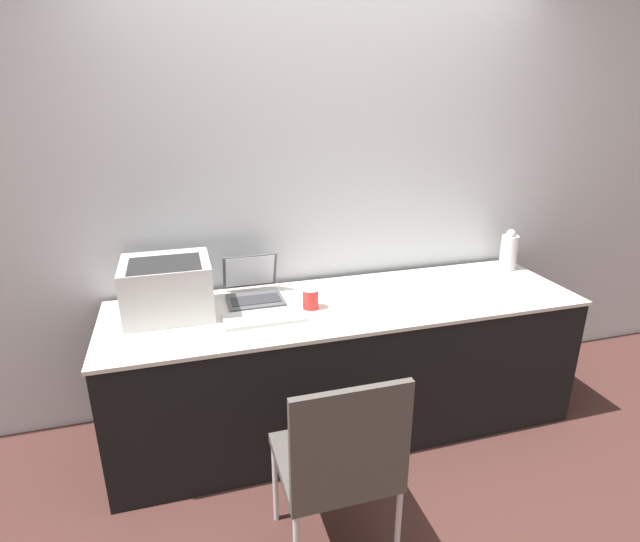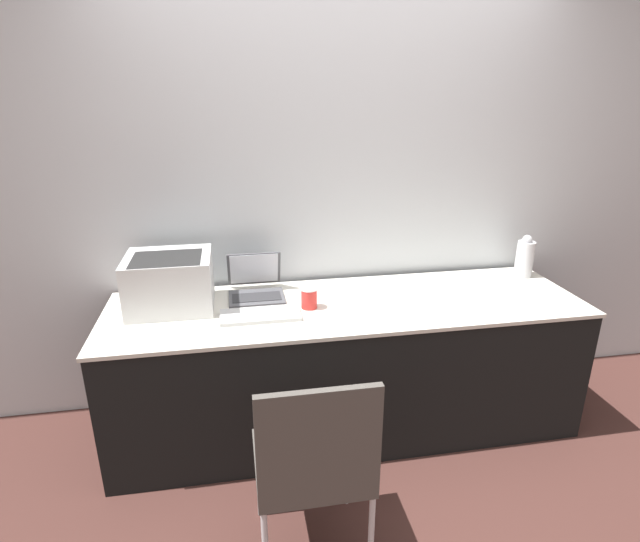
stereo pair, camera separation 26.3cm
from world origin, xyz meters
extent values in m
plane|color=#472823|center=(0.00, 0.00, 0.00)|extent=(14.00, 14.00, 0.00)
cube|color=silver|center=(0.00, 0.80, 1.30)|extent=(8.00, 0.05, 2.60)
cube|color=black|center=(0.00, 0.36, 0.37)|extent=(2.53, 0.73, 0.74)
cube|color=silver|center=(0.00, 0.36, 0.75)|extent=(2.55, 0.75, 0.02)
cube|color=silver|center=(-0.92, 0.48, 0.91)|extent=(0.43, 0.38, 0.28)
cube|color=black|center=(-0.92, 0.44, 1.02)|extent=(0.34, 0.29, 0.05)
cube|color=#4C4C51|center=(-0.48, 0.50, 0.77)|extent=(0.30, 0.23, 0.02)
cube|color=#2D2D30|center=(-0.48, 0.49, 0.78)|extent=(0.26, 0.12, 0.00)
cube|color=#4C4C51|center=(-0.48, 0.66, 0.89)|extent=(0.30, 0.09, 0.21)
cube|color=silver|center=(-0.48, 0.65, 0.89)|extent=(0.27, 0.08, 0.19)
cube|color=silver|center=(-0.47, 0.27, 0.77)|extent=(0.40, 0.18, 0.02)
cylinder|color=red|center=(-0.21, 0.34, 0.82)|extent=(0.08, 0.08, 0.10)
cylinder|color=white|center=(-0.21, 0.34, 0.87)|extent=(0.09, 0.09, 0.01)
cylinder|color=silver|center=(1.16, 0.58, 0.87)|extent=(0.10, 0.10, 0.22)
sphere|color=silver|center=(1.16, 0.58, 1.00)|extent=(0.06, 0.06, 0.06)
cube|color=#4C4742|center=(-0.33, -0.43, 0.44)|extent=(0.44, 0.44, 0.04)
cube|color=#4C4742|center=(-0.33, -0.64, 0.68)|extent=(0.44, 0.03, 0.44)
cylinder|color=silver|center=(-0.54, -0.23, 0.21)|extent=(0.02, 0.02, 0.42)
cylinder|color=silver|center=(-0.13, -0.23, 0.21)|extent=(0.02, 0.02, 0.42)
cylinder|color=silver|center=(-0.13, -0.63, 0.21)|extent=(0.02, 0.02, 0.42)
camera|label=1|loc=(-0.84, -1.97, 1.84)|focal=28.00mm
camera|label=2|loc=(-0.58, -2.03, 1.84)|focal=28.00mm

